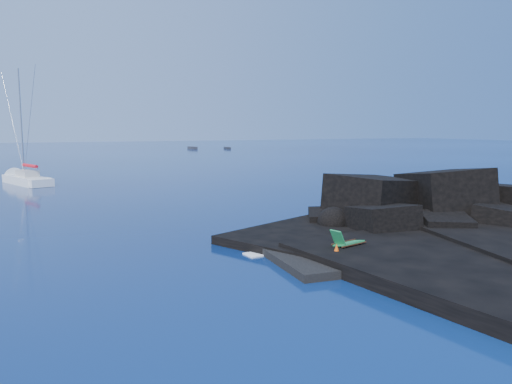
# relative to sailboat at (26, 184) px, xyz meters

# --- Properties ---
(ground) EXTENTS (400.00, 400.00, 0.00)m
(ground) POSITION_rel_sailboat_xyz_m (8.65, -40.11, 0.00)
(ground) COLOR #030E32
(ground) RESTS_ON ground
(headland) EXTENTS (24.00, 24.00, 3.60)m
(headland) POSITION_rel_sailboat_xyz_m (21.65, -37.11, 0.00)
(headland) COLOR black
(headland) RESTS_ON ground
(beach) EXTENTS (9.08, 6.86, 0.70)m
(beach) POSITION_rel_sailboat_xyz_m (13.15, -39.61, 0.00)
(beach) COLOR black
(beach) RESTS_ON ground
(surf_foam) EXTENTS (10.00, 8.00, 0.06)m
(surf_foam) POSITION_rel_sailboat_xyz_m (13.65, -35.11, 0.00)
(surf_foam) COLOR white
(surf_foam) RESTS_ON ground
(sailboat) EXTENTS (5.97, 11.79, 12.17)m
(sailboat) POSITION_rel_sailboat_xyz_m (0.00, 0.00, 0.00)
(sailboat) COLOR white
(sailboat) RESTS_ON ground
(deck_chair) EXTENTS (1.85, 1.13, 1.18)m
(deck_chair) POSITION_rel_sailboat_xyz_m (12.40, -39.81, 0.94)
(deck_chair) COLOR #1A783E
(deck_chair) RESTS_ON beach
(towel) EXTENTS (1.75, 0.89, 0.05)m
(towel) POSITION_rel_sailboat_xyz_m (14.58, -40.32, 0.37)
(towel) COLOR silver
(towel) RESTS_ON beach
(sunbather) EXTENTS (1.59, 0.46, 0.21)m
(sunbather) POSITION_rel_sailboat_xyz_m (14.58, -40.32, 0.50)
(sunbather) COLOR tan
(sunbather) RESTS_ON towel
(marker_cone) EXTENTS (0.47, 0.47, 0.60)m
(marker_cone) POSITION_rel_sailboat_xyz_m (11.26, -40.47, 0.65)
(marker_cone) COLOR #DF4F0B
(marker_cone) RESTS_ON beach
(distant_boat_a) EXTENTS (1.71, 4.95, 0.65)m
(distant_boat_a) POSITION_rel_sailboat_xyz_m (44.28, 75.73, 0.00)
(distant_boat_a) COLOR #2C2B31
(distant_boat_a) RESTS_ON ground
(distant_boat_b) EXTENTS (1.97, 4.16, 0.53)m
(distant_boat_b) POSITION_rel_sailboat_xyz_m (53.18, 71.72, 0.00)
(distant_boat_b) COLOR black
(distant_boat_b) RESTS_ON ground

